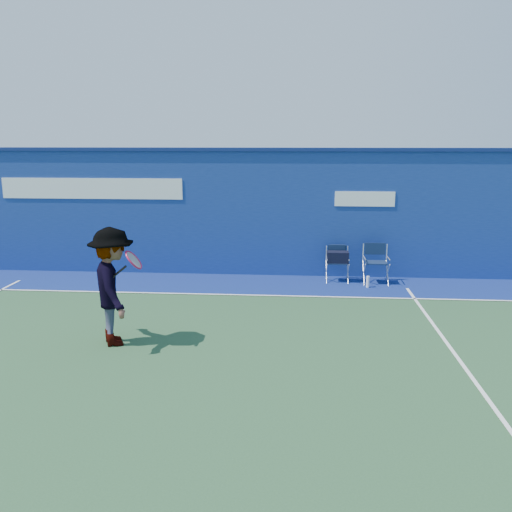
# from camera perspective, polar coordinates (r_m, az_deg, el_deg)

# --- Properties ---
(ground) EXTENTS (80.00, 80.00, 0.00)m
(ground) POSITION_cam_1_polar(r_m,az_deg,el_deg) (8.78, -9.39, -9.86)
(ground) COLOR #284B2B
(ground) RESTS_ON ground
(stadium_wall) EXTENTS (24.00, 0.50, 3.08)m
(stadium_wall) POSITION_cam_1_polar(r_m,az_deg,el_deg) (13.36, -4.37, 4.74)
(stadium_wall) COLOR navy
(stadium_wall) RESTS_ON ground
(out_of_bounds_strip) EXTENTS (24.00, 1.80, 0.01)m
(out_of_bounds_strip) POSITION_cam_1_polar(r_m,az_deg,el_deg) (12.60, -5.00, -2.90)
(out_of_bounds_strip) COLOR navy
(out_of_bounds_strip) RESTS_ON ground
(court_lines) EXTENTS (24.00, 12.00, 0.01)m
(court_lines) POSITION_cam_1_polar(r_m,az_deg,el_deg) (9.32, -8.52, -8.43)
(court_lines) COLOR white
(court_lines) RESTS_ON out_of_bounds_strip
(directors_chair_left) EXTENTS (0.50, 0.46, 0.84)m
(directors_chair_left) POSITION_cam_1_polar(r_m,az_deg,el_deg) (12.81, 8.55, -1.11)
(directors_chair_left) COLOR silver
(directors_chair_left) RESTS_ON ground
(directors_chair_right) EXTENTS (0.54, 0.49, 0.91)m
(directors_chair_right) POSITION_cam_1_polar(r_m,az_deg,el_deg) (12.84, 12.47, -1.57)
(directors_chair_right) COLOR silver
(directors_chair_right) RESTS_ON ground
(water_bottle) EXTENTS (0.07, 0.07, 0.27)m
(water_bottle) POSITION_cam_1_polar(r_m,az_deg,el_deg) (12.45, 11.69, -2.68)
(water_bottle) COLOR white
(water_bottle) RESTS_ON ground
(tennis_player) EXTENTS (1.18, 1.43, 1.92)m
(tennis_player) POSITION_cam_1_polar(r_m,az_deg,el_deg) (9.00, -14.83, -3.12)
(tennis_player) COLOR #EA4738
(tennis_player) RESTS_ON ground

